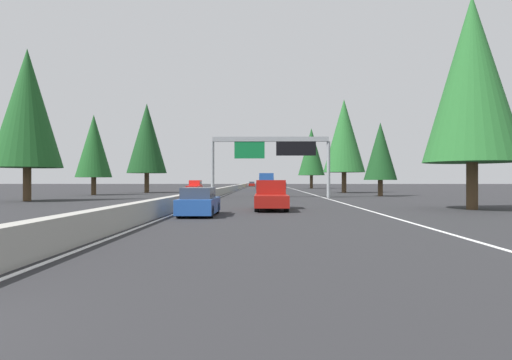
# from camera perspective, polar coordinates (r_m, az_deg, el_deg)

# --- Properties ---
(ground_plane) EXTENTS (320.00, 320.00, 0.00)m
(ground_plane) POSITION_cam_1_polar(r_m,az_deg,el_deg) (64.56, -3.57, -1.68)
(ground_plane) COLOR #262628
(median_barrier) EXTENTS (180.00, 0.56, 0.90)m
(median_barrier) POSITION_cam_1_polar(r_m,az_deg,el_deg) (84.51, -2.69, -0.99)
(median_barrier) COLOR #9E9B93
(median_barrier) RESTS_ON ground
(shoulder_stripe_right) EXTENTS (160.00, 0.16, 0.01)m
(shoulder_stripe_right) POSITION_cam_1_polar(r_m,az_deg,el_deg) (74.62, 5.91, -1.46)
(shoulder_stripe_right) COLOR silver
(shoulder_stripe_right) RESTS_ON ground
(shoulder_stripe_median) EXTENTS (160.00, 0.16, 0.01)m
(shoulder_stripe_median) POSITION_cam_1_polar(r_m,az_deg,el_deg) (74.51, -2.76, -1.46)
(shoulder_stripe_median) COLOR silver
(shoulder_stripe_median) RESTS_ON ground
(sign_gantry_overhead) EXTENTS (0.50, 12.68, 6.47)m
(sign_gantry_overhead) POSITION_cam_1_polar(r_m,az_deg,el_deg) (46.18, 2.12, 4.05)
(sign_gantry_overhead) COLOR gray
(sign_gantry_overhead) RESTS_ON ground
(sedan_mid_right) EXTENTS (4.40, 1.80, 1.47)m
(sedan_mid_right) POSITION_cam_1_polar(r_m,az_deg,el_deg) (22.90, -7.51, -2.95)
(sedan_mid_right) COLOR #1E4793
(sedan_mid_right) RESTS_ON ground
(pickup_far_right) EXTENTS (5.60, 2.00, 1.86)m
(pickup_far_right) POSITION_cam_1_polar(r_m,az_deg,el_deg) (27.55, 1.97, -1.98)
(pickup_far_right) COLOR maroon
(pickup_far_right) RESTS_ON ground
(bus_distant_b) EXTENTS (11.50, 2.55, 3.10)m
(bus_distant_b) POSITION_cam_1_polar(r_m,az_deg,el_deg) (80.69, 1.35, -0.14)
(bus_distant_b) COLOR #1E4793
(bus_distant_b) RESTS_ON ground
(box_truck_mid_left) EXTENTS (8.50, 2.40, 2.95)m
(box_truck_mid_left) POSITION_cam_1_polar(r_m,az_deg,el_deg) (118.41, 1.24, -0.16)
(box_truck_mid_left) COLOR gold
(box_truck_mid_left) RESTS_ON ground
(sedan_far_left) EXTENTS (4.40, 1.80, 1.47)m
(sedan_far_left) POSITION_cam_1_polar(r_m,az_deg,el_deg) (129.99, -0.54, -0.56)
(sedan_far_left) COLOR maroon
(sedan_far_left) RESTS_ON ground
(sedan_mid_center) EXTENTS (4.40, 1.80, 1.47)m
(sedan_mid_center) POSITION_cam_1_polar(r_m,az_deg,el_deg) (127.47, 2.69, -0.57)
(sedan_mid_center) COLOR white
(sedan_mid_center) RESTS_ON ground
(minivan_distant_a) EXTENTS (5.00, 1.95, 1.69)m
(minivan_distant_a) POSITION_cam_1_polar(r_m,az_deg,el_deg) (52.14, 1.22, -1.03)
(minivan_distant_a) COLOR slate
(minivan_distant_a) RESTS_ON ground
(oncoming_near) EXTENTS (5.60, 2.00, 1.86)m
(oncoming_near) POSITION_cam_1_polar(r_m,az_deg,el_deg) (74.10, -8.05, -0.76)
(oncoming_near) COLOR red
(oncoming_near) RESTS_ON ground
(conifer_right_foreground) EXTENTS (5.96, 5.96, 13.55)m
(conifer_right_foreground) POSITION_cam_1_polar(r_m,az_deg,el_deg) (31.19, 26.51, 11.79)
(conifer_right_foreground) COLOR #4C3823
(conifer_right_foreground) RESTS_ON ground
(conifer_right_near) EXTENTS (3.79, 3.79, 8.61)m
(conifer_right_near) POSITION_cam_1_polar(r_m,az_deg,el_deg) (52.53, 16.02, 3.64)
(conifer_right_near) COLOR #4C3823
(conifer_right_near) RESTS_ON ground
(conifer_right_mid) EXTENTS (6.10, 6.10, 13.86)m
(conifer_right_mid) POSITION_cam_1_polar(r_m,az_deg,el_deg) (65.74, 11.49, 5.71)
(conifer_right_mid) COLOR #4C3823
(conifer_right_mid) RESTS_ON ground
(conifer_right_far) EXTENTS (6.00, 6.00, 13.65)m
(conifer_right_far) POSITION_cam_1_polar(r_m,az_deg,el_deg) (99.09, 7.29, 3.69)
(conifer_right_far) COLOR #4C3823
(conifer_right_far) RESTS_ON ground
(conifer_left_foreground) EXTENTS (5.96, 5.96, 13.55)m
(conifer_left_foreground) POSITION_cam_1_polar(r_m,az_deg,el_deg) (43.89, -27.85, 8.34)
(conifer_left_foreground) COLOR #4C3823
(conifer_left_foreground) RESTS_ON ground
(conifer_left_near) EXTENTS (4.46, 4.46, 10.13)m
(conifer_left_near) POSITION_cam_1_polar(r_m,az_deg,el_deg) (58.35, -20.54, 4.19)
(conifer_left_near) COLOR #4C3823
(conifer_left_near) RESTS_ON ground
(conifer_left_mid) EXTENTS (5.86, 5.86, 13.33)m
(conifer_left_mid) POSITION_cam_1_polar(r_m,az_deg,el_deg) (66.87, -14.15, 5.33)
(conifer_left_mid) COLOR #4C3823
(conifer_left_mid) RESTS_ON ground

